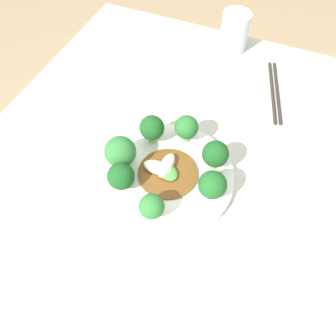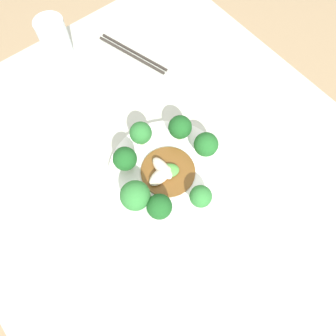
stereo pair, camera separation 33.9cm
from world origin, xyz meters
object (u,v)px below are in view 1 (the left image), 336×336
Objects in this scene: broccoli_east at (186,128)px; broccoli_northwest at (121,177)px; plate at (168,176)px; chopsticks at (275,92)px; broccoli_south at (212,185)px; broccoli_northeast at (152,128)px; stirfry_center at (165,170)px; broccoli_west at (150,206)px; broccoli_southeast at (215,154)px; drinking_glass at (234,32)px; broccoli_north at (120,152)px.

broccoli_northwest is (-0.15, 0.07, -0.00)m from broccoli_east.
chopsticks is (0.32, -0.14, -0.01)m from plate.
broccoli_northeast reaches higher than broccoli_south.
stirfry_center is at bearing 80.87° from broccoli_south.
chopsticks is (0.38, -0.21, -0.05)m from broccoli_northwest.
broccoli_northeast is at bearing 115.67° from broccoli_east.
broccoli_west is 0.16m from broccoli_southeast.
stirfry_center is (0.09, 0.01, -0.02)m from broccoli_west.
broccoli_east is at bearing -0.56° from plate.
drinking_glass is at bearing -7.41° from broccoli_northwest.
broccoli_north is 0.60× the size of stirfry_center.
broccoli_west is 0.54m from drinking_glass.
broccoli_northwest is at bearing 151.18° from chopsticks.
plate is 2.21× the size of stirfry_center.
broccoli_southeast is 0.31× the size of chopsticks.
broccoli_north is 1.09× the size of broccoli_southeast.
broccoli_northeast is (0.12, -0.01, 0.01)m from broccoli_northwest.
plate is at bearing 124.80° from broccoli_southeast.
broccoli_southeast is (0.14, -0.07, 0.01)m from broccoli_west.
broccoli_southeast is at bearing -52.35° from broccoli_northwest.
broccoli_south is 0.91× the size of broccoli_north.
broccoli_south is at bearing -74.39° from broccoli_northwest.
drinking_glass reaches higher than broccoli_east.
broccoli_north is at bearing 50.72° from broccoli_west.
broccoli_northwest is 0.60× the size of drinking_glass.
chopsticks is at bearing -13.95° from broccoli_southeast.
stirfry_center is (-0.09, 0.01, -0.03)m from broccoli_east.
broccoli_southeast is 0.55× the size of stirfry_center.
stirfry_center is (0.00, 0.01, 0.02)m from plate.
broccoli_northeast reaches higher than broccoli_west.
broccoli_east reaches higher than broccoli_west.
broccoli_west is at bearing 154.22° from broccoli_southeast.
stirfry_center reaches higher than plate.
broccoli_northeast is 0.32× the size of chopsticks.
stirfry_center is 0.57× the size of chopsticks.
broccoli_southeast is at bearing 166.05° from chopsticks.
drinking_glass is (0.44, -0.00, 0.02)m from stirfry_center.
broccoli_northeast and broccoli_southeast have the same top height.
plate is 0.10m from broccoli_east.
broccoli_south is at bearing 171.32° from chopsticks.
broccoli_north is 1.25× the size of broccoli_west.
drinking_glass is (0.50, -0.07, -0.00)m from broccoli_northwest.
chopsticks is at bearing -18.24° from broccoli_west.
drinking_glass is at bearing 0.75° from broccoli_west.
broccoli_southeast is (0.06, -0.17, -0.00)m from broccoli_north.
drinking_glass is (0.54, 0.01, 0.00)m from broccoli_west.
broccoli_east is 1.11× the size of broccoli_west.
broccoli_south reaches higher than plate.
broccoli_northwest is 0.92× the size of broccoli_southeast.
drinking_glass reaches higher than broccoli_northwest.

